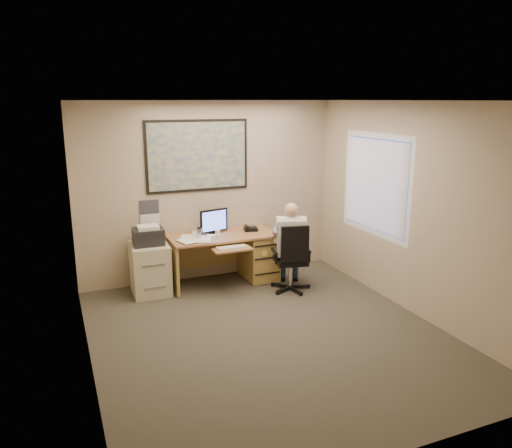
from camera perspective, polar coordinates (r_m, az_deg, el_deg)
name	(u,v)px	position (r m, az deg, el deg)	size (l,w,h in m)	color
room_shell	(270,225)	(5.57, 1.59, -0.09)	(4.00, 4.50, 2.70)	#3B372E
desk	(243,252)	(7.66, -1.46, -3.20)	(1.60, 0.97, 1.11)	#A56F46
world_map	(198,156)	(7.49, -6.68, 7.75)	(1.56, 0.03, 1.06)	#1E4C93
wall_calendar	(150,214)	(7.46, -12.06, 1.12)	(0.28, 0.01, 0.42)	white
window_blinds	(375,185)	(7.19, 13.44, 4.38)	(0.06, 1.40, 1.30)	white
filing_cabinet	(150,264)	(7.29, -12.04, -4.50)	(0.54, 0.64, 1.00)	beige
office_chair	(293,271)	(7.27, 4.20, -5.39)	(0.72, 0.72, 1.01)	black
person	(290,247)	(7.22, 3.90, -2.61)	(0.54, 0.77, 1.29)	silver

